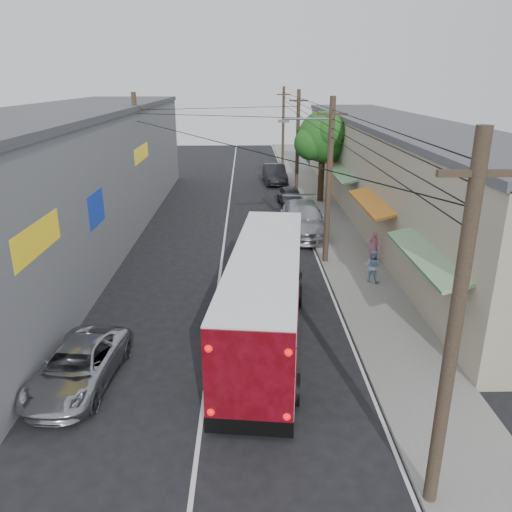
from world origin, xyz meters
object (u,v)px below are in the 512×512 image
Objects in this scene: pedestrian_near at (373,246)px; pedestrian_far at (373,266)px; coach_bus at (266,293)px; parked_car_far at (275,174)px; parked_car_mid at (291,196)px; parked_suv at (303,219)px; jeepney at (78,367)px.

pedestrian_far is at bearing 66.12° from pedestrian_near.
coach_bus reaches higher than parked_car_far.
parked_car_far reaches higher than parked_car_mid.
pedestrian_near is at bearing -57.03° from parked_suv.
parked_suv is 7.03m from parked_car_mid.
jeepney is 0.72× the size of parked_suv.
parked_suv is (8.40, 15.39, 0.28)m from jeepney.
coach_bus is 12.73m from parked_suv.
pedestrian_far is at bearing 49.87° from coach_bus.
parked_suv is 4.24× the size of pedestrian_far.
parked_suv is 15.26m from parked_car_far.
pedestrian_far is at bearing -86.20° from parked_car_mid.
coach_bus is at bearing 32.71° from jeepney.
jeepney is at bearing -146.04° from coach_bus.
parked_car_far is at bearing 89.58° from parked_car_mid.
pedestrian_far is (4.96, 4.67, -0.79)m from coach_bus.
parked_car_mid is at bearing -88.90° from parked_car_far.
pedestrian_near is (3.00, -4.89, -0.05)m from parked_suv.
pedestrian_near is (11.40, 10.49, 0.23)m from jeepney.
coach_bus is at bearing -100.72° from parked_suv.
parked_car_far is 3.39× the size of pedestrian_far.
coach_bus is 2.25× the size of parked_car_far.
jeepney is at bearing 32.89° from pedestrian_near.
coach_bus is 1.80× the size of parked_suv.
pedestrian_near is (5.68, 7.53, -0.79)m from coach_bus.
coach_bus is 27.73m from parked_car_far.
coach_bus is 7.62× the size of pedestrian_far.
parked_suv is at bearing -94.56° from parked_car_mid.
pedestrian_far is (2.28, -7.75, -0.05)m from parked_suv.
jeepney is 1.14× the size of parked_car_mid.
jeepney is 17.53m from parked_suv.
parked_car_mid is at bearing -85.18° from pedestrian_near.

